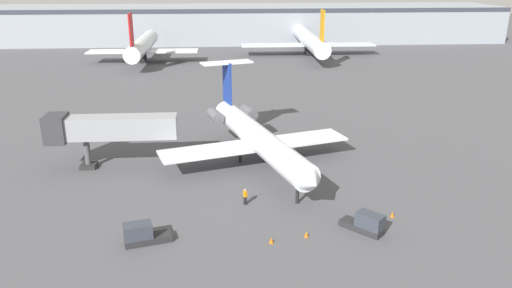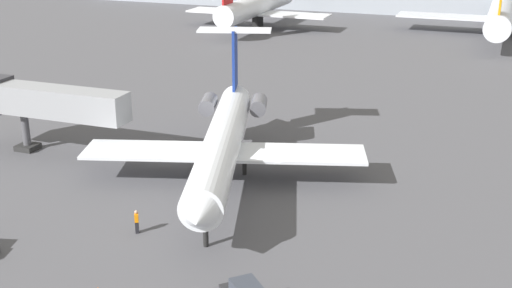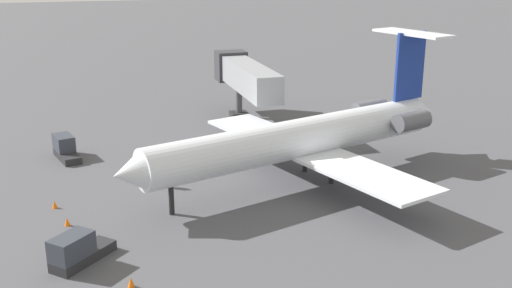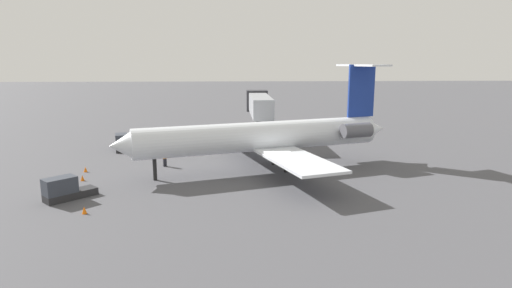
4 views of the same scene
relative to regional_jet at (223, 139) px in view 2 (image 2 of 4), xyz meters
name	(u,v)px [view 2 (image 2 of 4)]	position (x,y,z in m)	size (l,w,h in m)	color
ground_plane	(270,184)	(3.81, 0.53, -3.61)	(400.00, 400.00, 0.10)	#4C4C51
regional_jet	(223,139)	(0.00, 0.00, 0.00)	(23.29, 28.79, 10.59)	silver
jet_bridge	(41,102)	(-17.78, 0.16, 1.29)	(14.98, 3.21, 6.56)	gray
ground_crew_marshaller	(137,221)	(-1.85, -10.84, -2.71)	(0.42, 0.48, 1.69)	black
parked_airliner_west_end	(257,6)	(-23.40, 70.06, 0.64)	(27.16, 32.33, 13.21)	silver
parked_airliner_west_mid	(502,11)	(19.43, 78.07, 0.76)	(35.92, 42.73, 13.47)	silver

